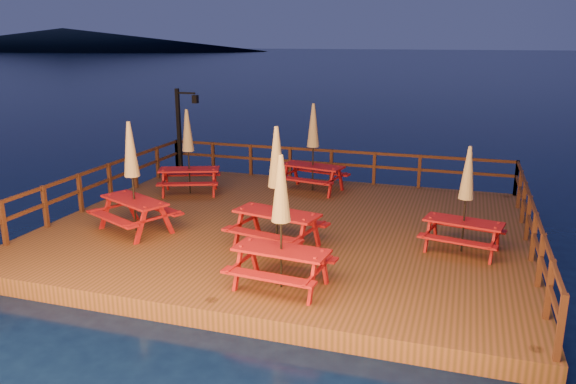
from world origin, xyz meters
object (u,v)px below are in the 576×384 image
lamp_post (183,123)px  picnic_table_2 (188,150)px  picnic_table_0 (277,186)px  picnic_table_1 (281,220)px

lamp_post → picnic_table_2: 3.03m
picnic_table_0 → picnic_table_1: (0.79, -2.04, -0.10)m
picnic_table_1 → picnic_table_0: bearing=116.3°
lamp_post → picnic_table_0: (5.66, -6.17, -0.32)m
lamp_post → picnic_table_1: lamp_post is taller
picnic_table_1 → lamp_post: bearing=133.4°
picnic_table_0 → picnic_table_1: size_ratio=1.07×
lamp_post → picnic_table_1: 10.45m
lamp_post → picnic_table_2: size_ratio=1.14×
lamp_post → picnic_table_1: bearing=-51.9°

